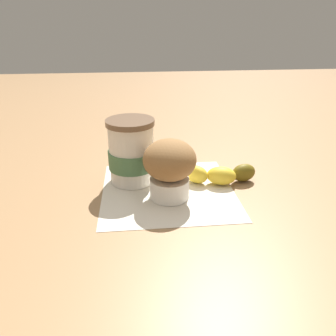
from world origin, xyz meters
name	(u,v)px	position (x,y,z in m)	size (l,w,h in m)	color
ground_plane	(168,190)	(0.00, 0.00, 0.00)	(3.00, 3.00, 0.00)	#936D47
paper_napkin	(168,190)	(0.00, 0.00, 0.00)	(0.24, 0.24, 0.00)	beige
coffee_cup	(132,153)	(-0.07, 0.05, 0.06)	(0.09, 0.09, 0.12)	silver
muffin	(170,166)	(0.00, -0.03, 0.06)	(0.09, 0.09, 0.11)	white
banana	(221,174)	(0.11, 0.02, 0.02)	(0.15, 0.06, 0.04)	gold
sugar_packet	(145,152)	(-0.03, 0.19, 0.00)	(0.05, 0.03, 0.01)	pink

